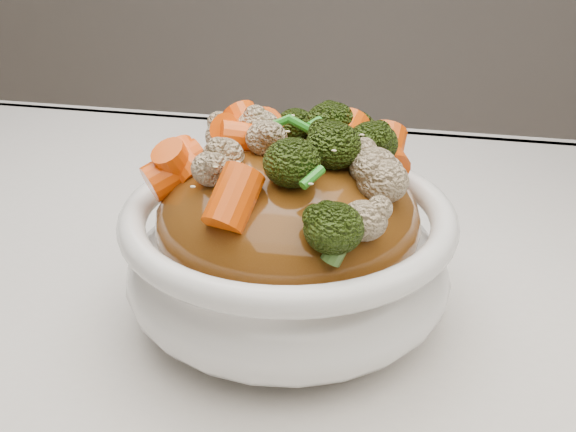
# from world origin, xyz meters

# --- Properties ---
(tablecloth) EXTENTS (1.20, 0.80, 0.04)m
(tablecloth) POSITION_xyz_m (0.00, 0.00, 0.73)
(tablecloth) COLOR silver
(tablecloth) RESTS_ON dining_table
(bowl) EXTENTS (0.25, 0.25, 0.08)m
(bowl) POSITION_xyz_m (-0.05, 0.02, 0.79)
(bowl) COLOR white
(bowl) RESTS_ON tablecloth
(sauce_base) EXTENTS (0.20, 0.20, 0.09)m
(sauce_base) POSITION_xyz_m (-0.05, 0.02, 0.82)
(sauce_base) COLOR #603510
(sauce_base) RESTS_ON bowl
(carrots) EXTENTS (0.20, 0.20, 0.05)m
(carrots) POSITION_xyz_m (-0.05, 0.02, 0.88)
(carrots) COLOR #F45307
(carrots) RESTS_ON sauce_base
(broccoli) EXTENTS (0.20, 0.20, 0.04)m
(broccoli) POSITION_xyz_m (-0.05, 0.02, 0.88)
(broccoli) COLOR black
(broccoli) RESTS_ON sauce_base
(cauliflower) EXTENTS (0.20, 0.20, 0.04)m
(cauliflower) POSITION_xyz_m (-0.05, 0.02, 0.88)
(cauliflower) COLOR tan
(cauliflower) RESTS_ON sauce_base
(scallions) EXTENTS (0.15, 0.15, 0.02)m
(scallions) POSITION_xyz_m (-0.05, 0.02, 0.88)
(scallions) COLOR #279121
(scallions) RESTS_ON sauce_base
(sesame_seeds) EXTENTS (0.18, 0.18, 0.01)m
(sesame_seeds) POSITION_xyz_m (-0.05, 0.02, 0.88)
(sesame_seeds) COLOR beige
(sesame_seeds) RESTS_ON sauce_base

